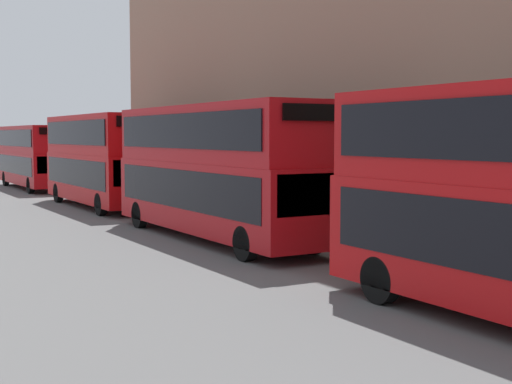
# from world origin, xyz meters

# --- Properties ---
(bus_second_in_queue) EXTENTS (2.59, 11.45, 4.49)m
(bus_second_in_queue) POSITION_xyz_m (1.60, 18.56, 2.47)
(bus_second_in_queue) COLOR #A80F14
(bus_second_in_queue) RESTS_ON ground
(bus_third_in_queue) EXTENTS (2.59, 10.37, 4.46)m
(bus_third_in_queue) POSITION_xyz_m (1.60, 31.00, 2.46)
(bus_third_in_queue) COLOR #B20C0F
(bus_third_in_queue) RESTS_ON ground
(bus_trailing) EXTENTS (2.59, 10.85, 4.10)m
(bus_trailing) POSITION_xyz_m (1.60, 44.86, 2.27)
(bus_trailing) COLOR #A80F14
(bus_trailing) RESTS_ON ground
(pedestrian) EXTENTS (0.36, 0.36, 1.78)m
(pedestrian) POSITION_xyz_m (3.94, 21.96, 0.82)
(pedestrian) COLOR #26262D
(pedestrian) RESTS_ON ground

